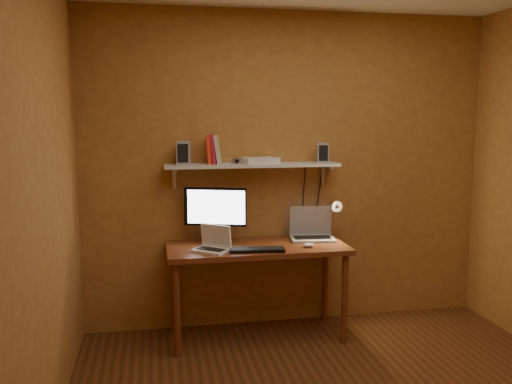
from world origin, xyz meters
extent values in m
cube|color=#AC7734|center=(0.00, 1.61, 1.30)|extent=(3.40, 0.02, 2.60)
cube|color=#AC7734|center=(-1.71, 0.00, 1.30)|extent=(0.02, 3.20, 2.60)
cube|color=maroon|center=(-0.33, 1.28, 0.73)|extent=(1.40, 0.60, 0.04)
cylinder|color=maroon|center=(-0.97, 1.04, 0.35)|extent=(0.05, 0.05, 0.71)
cylinder|color=maroon|center=(0.31, 1.04, 0.35)|extent=(0.05, 0.05, 0.71)
cylinder|color=maroon|center=(-0.97, 1.52, 0.35)|extent=(0.05, 0.05, 0.71)
cylinder|color=maroon|center=(0.31, 1.52, 0.35)|extent=(0.05, 0.05, 0.71)
cube|color=silver|center=(-0.33, 1.47, 1.36)|extent=(1.40, 0.25, 0.02)
cube|color=silver|center=(-0.95, 1.58, 1.26)|extent=(0.03, 0.03, 0.18)
cube|color=silver|center=(0.29, 1.58, 1.26)|extent=(0.03, 0.03, 0.18)
cylinder|color=black|center=(-0.64, 1.40, 0.76)|extent=(0.26, 0.26, 0.02)
cube|color=black|center=(-0.64, 1.40, 0.84)|extent=(0.06, 0.05, 0.15)
cube|color=black|center=(-0.64, 1.40, 1.05)|extent=(0.48, 0.18, 0.30)
cube|color=white|center=(-0.64, 1.39, 1.05)|extent=(0.44, 0.15, 0.27)
cube|color=#979AA0|center=(0.14, 1.38, 0.76)|extent=(0.38, 0.29, 0.02)
cube|color=black|center=(0.14, 1.38, 0.77)|extent=(0.31, 0.17, 0.00)
cube|color=#979AA0|center=(0.16, 1.48, 0.89)|extent=(0.35, 0.10, 0.24)
cube|color=#121A38|center=(0.16, 1.48, 0.89)|extent=(0.31, 0.08, 0.21)
cube|color=white|center=(-0.71, 1.15, 0.76)|extent=(0.31, 0.29, 0.02)
cube|color=black|center=(-0.71, 1.15, 0.77)|extent=(0.23, 0.21, 0.00)
cube|color=white|center=(-0.66, 1.21, 0.86)|extent=(0.22, 0.19, 0.18)
cube|color=black|center=(-0.66, 1.21, 0.86)|extent=(0.19, 0.16, 0.15)
cube|color=black|center=(-0.37, 1.10, 0.76)|extent=(0.42, 0.18, 0.02)
ellipsoid|color=white|center=(0.04, 1.15, 0.77)|extent=(0.09, 0.06, 0.03)
cube|color=silver|center=(0.33, 1.52, 0.74)|extent=(0.05, 0.06, 0.08)
cylinder|color=silver|center=(0.33, 1.52, 0.89)|extent=(0.02, 0.02, 0.28)
cylinder|color=silver|center=(0.33, 1.44, 1.03)|extent=(0.01, 0.16, 0.01)
cone|color=silver|center=(0.33, 1.36, 1.03)|extent=(0.09, 0.09, 0.09)
sphere|color=#FFE0A5|center=(0.33, 1.34, 1.03)|extent=(0.04, 0.04, 0.04)
cube|color=#979AA0|center=(-0.88, 1.48, 1.47)|extent=(0.12, 0.12, 0.18)
cube|color=#979AA0|center=(0.25, 1.46, 1.46)|extent=(0.11, 0.11, 0.16)
cube|color=red|center=(-0.67, 1.50, 1.49)|extent=(0.07, 0.16, 0.23)
cube|color=#AE1938|center=(-0.64, 1.50, 1.49)|extent=(0.08, 0.16, 0.23)
cube|color=beige|center=(-0.61, 1.50, 1.49)|extent=(0.09, 0.16, 0.23)
cube|color=silver|center=(-0.48, 1.42, 1.40)|extent=(0.09, 0.05, 0.05)
cylinder|color=black|center=(-0.48, 1.40, 1.40)|extent=(0.03, 0.02, 0.03)
cube|color=white|center=(-0.28, 1.47, 1.40)|extent=(0.33, 0.27, 0.05)
camera|label=1|loc=(-1.11, -2.77, 1.75)|focal=38.00mm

